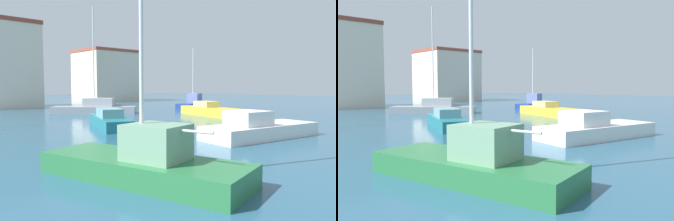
# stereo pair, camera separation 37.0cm
# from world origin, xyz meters

# --- Properties ---
(water) EXTENTS (160.00, 160.00, 0.00)m
(water) POSITION_xyz_m (15.00, 20.00, 0.00)
(water) COLOR #285670
(water) RESTS_ON ground
(sailboat_green_center_channel) EXTENTS (3.71, 6.82, 9.32)m
(sailboat_green_center_channel) POSITION_xyz_m (7.87, 4.61, 0.55)
(sailboat_green_center_channel) COLOR #28703D
(sailboat_green_center_channel) RESTS_ON water
(sailboat_grey_behind_lamppost) EXTENTS (7.75, 7.39, 10.67)m
(sailboat_grey_behind_lamppost) POSITION_xyz_m (19.34, 26.66, 0.57)
(sailboat_grey_behind_lamppost) COLOR gray
(sailboat_grey_behind_lamppost) RESTS_ON water
(motorboat_white_near_pier) EXTENTS (7.14, 3.40, 1.48)m
(motorboat_white_near_pier) POSITION_xyz_m (17.25, 6.59, 0.50)
(motorboat_white_near_pier) COLOR white
(motorboat_white_near_pier) RESTS_ON water
(motorboat_teal_far_right) EXTENTS (3.93, 6.63, 1.27)m
(motorboat_teal_far_right) POSITION_xyz_m (13.96, 15.82, 0.48)
(motorboat_teal_far_right) COLOR #1E707A
(motorboat_teal_far_right) RESTS_ON water
(motorboat_yellow_inner_mooring) EXTENTS (4.18, 7.90, 1.30)m
(motorboat_yellow_inner_mooring) POSITION_xyz_m (25.89, 16.95, 0.47)
(motorboat_yellow_inner_mooring) COLOR gold
(motorboat_yellow_inner_mooring) RESTS_ON water
(sailboat_blue_distant_north) EXTENTS (6.91, 3.99, 7.47)m
(sailboat_blue_distant_north) POSITION_xyz_m (32.60, 25.32, 0.61)
(sailboat_blue_distant_north) COLOR #233D93
(sailboat_blue_distant_north) RESTS_ON water
(waterfront_apartments) EXTENTS (7.09, 8.74, 10.91)m
(waterfront_apartments) POSITION_xyz_m (15.54, 42.71, 5.46)
(waterfront_apartments) COLOR beige
(waterfront_apartments) RESTS_ON ground
(harbor_office) EXTENTS (9.53, 9.23, 9.31)m
(harbor_office) POSITION_xyz_m (35.55, 50.03, 4.66)
(harbor_office) COLOR beige
(harbor_office) RESTS_ON ground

